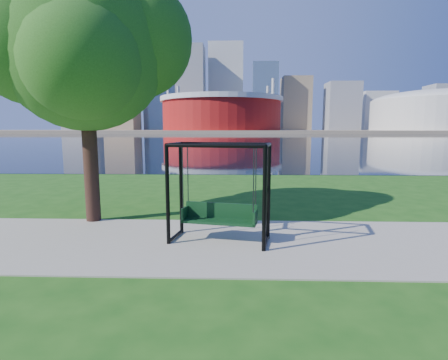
{
  "coord_description": "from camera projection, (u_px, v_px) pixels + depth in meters",
  "views": [
    {
      "loc": [
        0.17,
        -8.41,
        2.66
      ],
      "look_at": [
        -0.12,
        0.0,
        1.44
      ],
      "focal_mm": 28.0,
      "sensor_mm": 36.0,
      "label": 1
    }
  ],
  "objects": [
    {
      "name": "river",
      "position": [
        236.0,
        138.0,
        109.58
      ],
      "size": [
        900.0,
        180.0,
        0.02
      ],
      "primitive_type": "cube",
      "color": "black",
      "rests_on": "ground"
    },
    {
      "name": "stadium",
      "position": [
        222.0,
        112.0,
        239.42
      ],
      "size": [
        83.0,
        83.0,
        32.0
      ],
      "color": "maroon",
      "rests_on": "far_bank"
    },
    {
      "name": "arena",
      "position": [
        437.0,
        109.0,
        234.12
      ],
      "size": [
        84.0,
        84.0,
        26.56
      ],
      "color": "beige",
      "rests_on": "far_bank"
    },
    {
      "name": "park_tree",
      "position": [
        83.0,
        44.0,
        9.56
      ],
      "size": [
        5.77,
        5.21,
        7.17
      ],
      "color": "black",
      "rests_on": "ground"
    },
    {
      "name": "far_bank",
      "position": [
        236.0,
        131.0,
        311.19
      ],
      "size": [
        900.0,
        228.0,
        2.0
      ],
      "primitive_type": "cube",
      "color": "#937F60",
      "rests_on": "ground"
    },
    {
      "name": "skyline",
      "position": [
        232.0,
        93.0,
        319.56
      ],
      "size": [
        392.0,
        66.0,
        96.5
      ],
      "color": "gray",
      "rests_on": "far_bank"
    },
    {
      "name": "swing",
      "position": [
        220.0,
        195.0,
        8.18
      ],
      "size": [
        2.45,
        1.41,
        2.36
      ],
      "rotation": [
        0.0,
        0.0,
        -0.19
      ],
      "color": "black",
      "rests_on": "ground"
    },
    {
      "name": "path",
      "position": [
        229.0,
        243.0,
        8.21
      ],
      "size": [
        120.0,
        4.0,
        0.03
      ],
      "primitive_type": "cube",
      "color": "#9E937F",
      "rests_on": "ground"
    },
    {
      "name": "ground",
      "position": [
        229.0,
        237.0,
        8.71
      ],
      "size": [
        900.0,
        900.0,
        0.0
      ],
      "primitive_type": "plane",
      "color": "#1E5114",
      "rests_on": "ground"
    }
  ]
}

